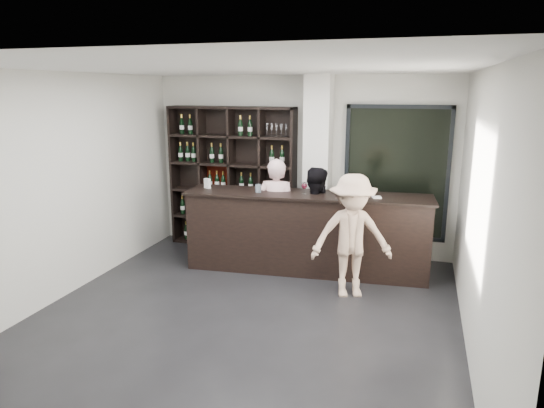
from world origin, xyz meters
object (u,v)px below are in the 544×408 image
(taster_pink, at_px, (276,213))
(customer, at_px, (352,236))
(wine_shelf, at_px, (232,178))
(taster_black, at_px, (314,219))
(tasting_counter, at_px, (306,233))

(taster_pink, bearing_deg, customer, 143.38)
(wine_shelf, height_order, taster_black, wine_shelf)
(taster_black, bearing_deg, customer, 120.51)
(wine_shelf, bearing_deg, tasting_counter, -28.52)
(tasting_counter, height_order, taster_pink, taster_pink)
(tasting_counter, bearing_deg, wine_shelf, 146.67)
(wine_shelf, xyz_separation_m, tasting_counter, (1.50, -0.82, -0.60))
(customer, bearing_deg, taster_pink, 129.18)
(wine_shelf, bearing_deg, customer, -33.75)
(taster_pink, bearing_deg, tasting_counter, 164.33)
(tasting_counter, xyz_separation_m, customer, (0.77, -0.70, 0.22))
(taster_pink, bearing_deg, wine_shelf, -39.93)
(tasting_counter, relative_size, taster_black, 2.30)
(customer, bearing_deg, taster_black, 111.89)
(taster_black, bearing_deg, taster_pink, -9.95)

